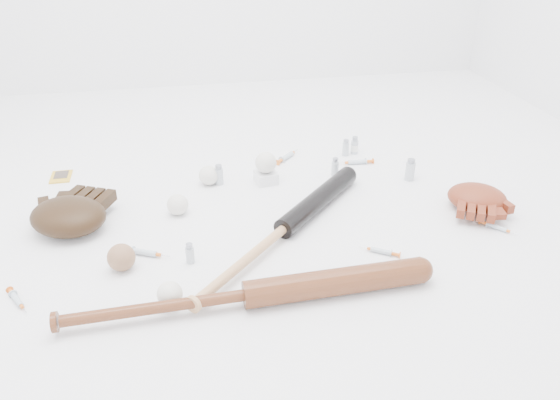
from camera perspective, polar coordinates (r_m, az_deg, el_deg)
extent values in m
plane|color=white|center=(1.76, -1.38, -2.15)|extent=(3.00, 3.00, 0.00)
cube|color=gold|center=(2.19, -21.92, 2.27)|extent=(0.07, 0.10, 0.01)
cube|color=white|center=(1.99, -1.47, 2.40)|extent=(0.09, 0.09, 0.04)
sphere|color=silver|center=(1.96, -1.49, 3.94)|extent=(0.08, 0.08, 0.08)
sphere|color=silver|center=(1.81, -10.65, -0.47)|extent=(0.07, 0.07, 0.07)
sphere|color=silver|center=(1.98, -7.47, 2.56)|extent=(0.07, 0.07, 0.07)
sphere|color=silver|center=(1.43, -11.44, -9.60)|extent=(0.07, 0.07, 0.07)
sphere|color=#8A6042|center=(1.58, -16.25, -5.78)|extent=(0.08, 0.08, 0.08)
cylinder|color=#ADB6BD|center=(2.04, 5.77, 3.47)|extent=(0.03, 0.03, 0.07)
cylinder|color=#ADB6BD|center=(2.23, 7.81, 5.70)|extent=(0.03, 0.03, 0.07)
cylinder|color=#ADB6BD|center=(1.98, -6.39, 2.65)|extent=(0.03, 0.03, 0.08)
cylinder|color=#ADB6BD|center=(2.05, 13.45, 3.11)|extent=(0.03, 0.03, 0.08)
cylinder|color=#ADB6BD|center=(1.57, -9.40, -5.50)|extent=(0.02, 0.02, 0.06)
cylinder|color=#ADB6BD|center=(2.21, 6.88, 5.46)|extent=(0.03, 0.03, 0.07)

